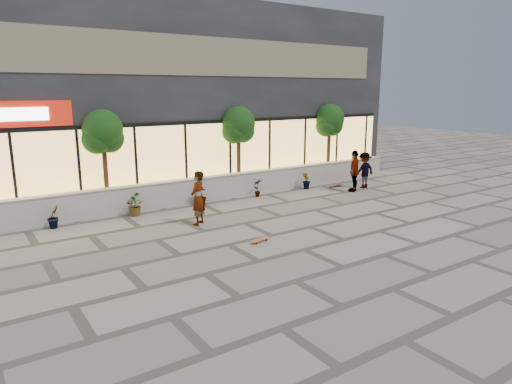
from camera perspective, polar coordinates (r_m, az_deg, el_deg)
ground at (r=13.66m, az=6.03°, el=-7.19°), size 80.00×80.00×0.00m
planter_wall at (r=19.20m, az=-7.41°, el=0.24°), size 22.00×0.42×1.04m
retail_building at (r=23.80m, az=-13.72°, el=11.43°), size 24.00×9.17×8.50m
shrub_b at (r=17.01m, az=-23.98°, el=-2.81°), size 0.57×0.57×0.81m
shrub_c at (r=17.65m, az=-15.04°, el=-1.60°), size 0.68×0.77×0.81m
shrub_d at (r=18.70m, az=-6.92°, el=-0.45°), size 0.64×0.64×0.81m
shrub_e at (r=20.08m, az=0.21°, el=0.56°), size 0.46×0.35×0.81m
shrub_f at (r=21.74m, az=6.33°, el=1.42°), size 0.55×0.57×0.81m
tree_midwest at (r=18.23m, az=-18.59°, el=6.87°), size 1.60×1.50×3.92m
tree_mideast at (r=20.64m, az=-2.21°, el=8.12°), size 1.60×1.50×3.92m
tree_east at (r=23.98m, az=9.17°, el=8.62°), size 1.60×1.50×3.92m
skater_center at (r=15.95m, az=-7.28°, el=-0.76°), size 0.82×0.78×1.89m
skater_right_near at (r=21.50m, az=12.20°, el=2.58°), size 1.20×0.99×1.92m
skater_right_far at (r=22.42m, az=13.37°, el=2.67°), size 1.14×0.69×1.71m
skateboard_center at (r=14.23m, az=0.50°, el=-5.98°), size 0.76×0.34×0.09m
skateboard_right_near at (r=22.51m, az=9.89°, el=0.85°), size 0.79×0.24×0.09m
skateboard_right_far at (r=22.75m, az=10.00°, el=0.94°), size 0.67×0.53×0.08m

